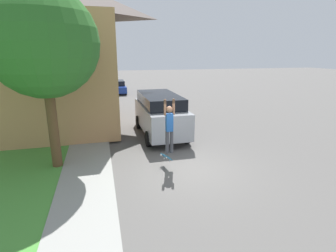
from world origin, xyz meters
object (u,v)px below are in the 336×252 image
(lawn_tree_far, at_px, (70,22))
(suv_parked, at_px, (160,113))
(car_down_street, at_px, (117,87))
(lawn_tree_near, at_px, (43,43))
(skateboarder, at_px, (169,126))
(skateboard, at_px, (166,157))

(lawn_tree_far, distance_m, suv_parked, 7.49)
(lawn_tree_far, relative_size, car_down_street, 1.81)
(lawn_tree_near, distance_m, skateboarder, 5.14)
(lawn_tree_far, bearing_deg, skateboard, -65.61)
(skateboarder, height_order, skateboard, skateboarder)
(lawn_tree_far, height_order, skateboard, lawn_tree_far)
(lawn_tree_far, height_order, suv_parked, lawn_tree_far)
(lawn_tree_near, xyz_separation_m, car_down_street, (3.58, 19.28, -3.88))
(lawn_tree_far, xyz_separation_m, skateboard, (3.62, -7.98, -5.51))
(suv_parked, bearing_deg, skateboarder, -98.32)
(suv_parked, distance_m, skateboard, 4.31)
(car_down_street, relative_size, skateboarder, 2.25)
(suv_parked, relative_size, car_down_street, 1.13)
(lawn_tree_near, height_order, car_down_street, lawn_tree_near)
(lawn_tree_near, bearing_deg, skateboard, -15.32)
(lawn_tree_near, distance_m, car_down_street, 19.99)
(lawn_tree_far, bearing_deg, lawn_tree_near, -93.19)
(skateboarder, bearing_deg, skateboard, 155.72)
(suv_parked, relative_size, skateboarder, 2.54)
(lawn_tree_near, xyz_separation_m, suv_parked, (4.73, 3.08, -3.36))
(suv_parked, bearing_deg, lawn_tree_far, 138.83)
(skateboard, bearing_deg, suv_parked, 80.10)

